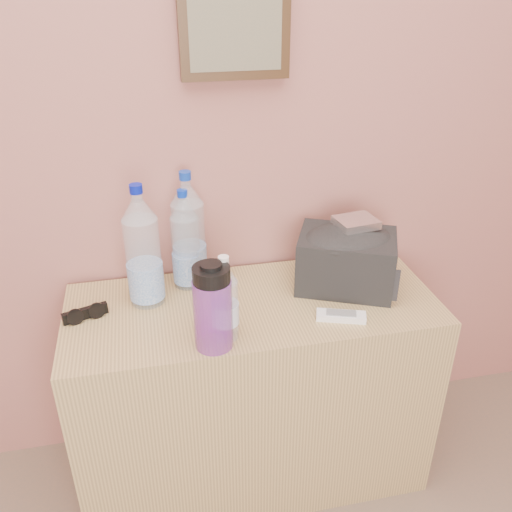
{
  "coord_description": "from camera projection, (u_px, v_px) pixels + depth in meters",
  "views": [
    {
      "loc": [
        -0.05,
        0.45,
        1.55
      ],
      "look_at": [
        0.23,
        1.71,
        0.86
      ],
      "focal_mm": 38.0,
      "sensor_mm": 36.0,
      "label": 1
    }
  ],
  "objects": [
    {
      "name": "picture_frame",
      "position": [
        235.0,
        31.0,
        1.44
      ],
      "size": [
        0.3,
        0.03,
        0.25
      ],
      "primitive_type": null,
      "color": "#382311",
      "rests_on": "room_shell"
    },
    {
      "name": "pet_small",
      "position": [
        225.0,
        303.0,
        1.4
      ],
      "size": [
        0.07,
        0.07,
        0.24
      ],
      "rotation": [
        0.0,
        0.0,
        0.39
      ],
      "color": "silver",
      "rests_on": "dresser"
    },
    {
      "name": "pet_large_c",
      "position": [
        189.0,
        235.0,
        1.63
      ],
      "size": [
        0.1,
        0.1,
        0.36
      ],
      "rotation": [
        0.0,
        0.0,
        -0.31
      ],
      "color": "silver",
      "rests_on": "dresser"
    },
    {
      "name": "sunglasses",
      "position": [
        85.0,
        313.0,
        1.51
      ],
      "size": [
        0.13,
        0.09,
        0.03
      ],
      "primitive_type": null,
      "rotation": [
        0.0,
        0.0,
        0.33
      ],
      "color": "black",
      "rests_on": "dresser"
    },
    {
      "name": "dresser",
      "position": [
        253.0,
        391.0,
        1.75
      ],
      "size": [
        1.09,
        0.45,
        0.68
      ],
      "primitive_type": "cube",
      "color": "tan",
      "rests_on": "ground"
    },
    {
      "name": "ac_remote",
      "position": [
        341.0,
        316.0,
        1.51
      ],
      "size": [
        0.14,
        0.09,
        0.02
      ],
      "primitive_type": "cube",
      "rotation": [
        0.0,
        0.0,
        -0.33
      ],
      "color": "silver",
      "rests_on": "dresser"
    },
    {
      "name": "foil_packet",
      "position": [
        356.0,
        222.0,
        1.6
      ],
      "size": [
        0.13,
        0.11,
        0.02
      ],
      "primitive_type": "cube",
      "rotation": [
        0.0,
        0.0,
        0.15
      ],
      "color": "silver",
      "rests_on": "toiletry_bag"
    },
    {
      "name": "pet_large_a",
      "position": [
        186.0,
        244.0,
        1.62
      ],
      "size": [
        0.08,
        0.08,
        0.31
      ],
      "rotation": [
        0.0,
        0.0,
        0.18
      ],
      "color": "silver",
      "rests_on": "dresser"
    },
    {
      "name": "pet_large_b",
      "position": [
        143.0,
        253.0,
        1.52
      ],
      "size": [
        0.1,
        0.1,
        0.36
      ],
      "rotation": [
        0.0,
        0.0,
        0.01
      ],
      "color": "white",
      "rests_on": "dresser"
    },
    {
      "name": "nalgene_bottle",
      "position": [
        213.0,
        306.0,
        1.36
      ],
      "size": [
        0.1,
        0.1,
        0.24
      ],
      "rotation": [
        0.0,
        0.0,
        0.12
      ],
      "color": "purple",
      "rests_on": "dresser"
    },
    {
      "name": "toiletry_bag",
      "position": [
        346.0,
        258.0,
        1.63
      ],
      "size": [
        0.34,
        0.3,
        0.19
      ],
      "primitive_type": null,
      "rotation": [
        0.0,
        0.0,
        -0.42
      ],
      "color": "black",
      "rests_on": "dresser"
    }
  ]
}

